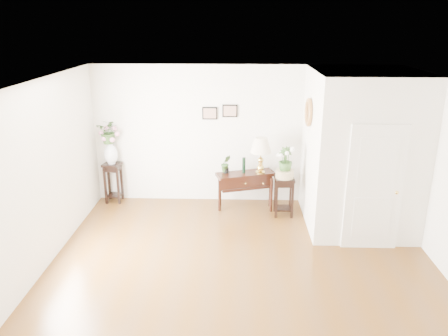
{
  "coord_description": "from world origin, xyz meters",
  "views": [
    {
      "loc": [
        -0.09,
        -5.79,
        3.61
      ],
      "look_at": [
        -0.32,
        1.3,
        1.19
      ],
      "focal_mm": 35.0,
      "sensor_mm": 36.0,
      "label": 1
    }
  ],
  "objects_px": {
    "console_table": "(245,191)",
    "plant_stand_b": "(284,196)",
    "plant_stand_a": "(113,183)",
    "table_lamp": "(261,156)"
  },
  "relations": [
    {
      "from": "plant_stand_a",
      "to": "plant_stand_b",
      "type": "distance_m",
      "value": 3.5
    },
    {
      "from": "plant_stand_a",
      "to": "plant_stand_b",
      "type": "relative_size",
      "value": 1.09
    },
    {
      "from": "table_lamp",
      "to": "plant_stand_a",
      "type": "height_order",
      "value": "table_lamp"
    },
    {
      "from": "console_table",
      "to": "plant_stand_b",
      "type": "bearing_deg",
      "value": -38.34
    },
    {
      "from": "console_table",
      "to": "table_lamp",
      "type": "relative_size",
      "value": 1.58
    },
    {
      "from": "console_table",
      "to": "plant_stand_b",
      "type": "relative_size",
      "value": 1.48
    },
    {
      "from": "table_lamp",
      "to": "plant_stand_a",
      "type": "distance_m",
      "value": 3.1
    },
    {
      "from": "table_lamp",
      "to": "plant_stand_b",
      "type": "distance_m",
      "value": 0.89
    },
    {
      "from": "console_table",
      "to": "plant_stand_a",
      "type": "xyz_separation_m",
      "value": [
        -2.72,
        0.28,
        0.04
      ]
    },
    {
      "from": "table_lamp",
      "to": "plant_stand_a",
      "type": "relative_size",
      "value": 0.86
    }
  ]
}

